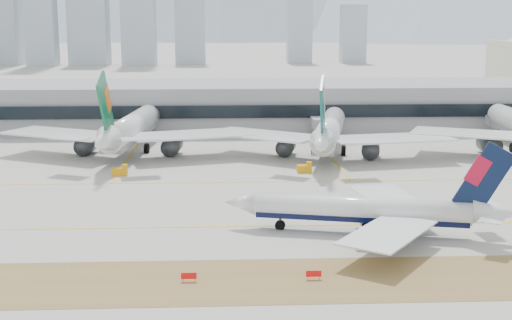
{
  "coord_description": "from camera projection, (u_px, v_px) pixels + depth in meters",
  "views": [
    {
      "loc": [
        0.09,
        -127.44,
        36.43
      ],
      "look_at": [
        7.13,
        18.0,
        7.5
      ],
      "focal_mm": 50.0,
      "sensor_mm": 36.0,
      "label": 1
    }
  ],
  "objects": [
    {
      "name": "ground",
      "position": [
        222.0,
        219.0,
        131.95
      ],
      "size": [
        3000.0,
        3000.0,
        0.0
      ],
      "primitive_type": "plane",
      "color": "#A9A69E",
      "rests_on": "ground"
    },
    {
      "name": "hold_sign_left",
      "position": [
        189.0,
        276.0,
        100.2
      ],
      "size": [
        2.2,
        0.15,
        1.35
      ],
      "color": "red",
      "rests_on": "ground"
    },
    {
      "name": "taxiing_airliner",
      "position": [
        372.0,
        211.0,
        121.79
      ],
      "size": [
        50.11,
        42.85,
        17.05
      ],
      "rotation": [
        0.0,
        0.0,
        2.9
      ],
      "color": "white",
      "rests_on": "ground"
    },
    {
      "name": "widebody_eva",
      "position": [
        130.0,
        130.0,
        194.61
      ],
      "size": [
        69.5,
        68.32,
        24.88
      ],
      "rotation": [
        0.0,
        0.0,
        1.47
      ],
      "color": "white",
      "rests_on": "ground"
    },
    {
      "name": "hold_sign_right",
      "position": [
        314.0,
        274.0,
        101.04
      ],
      "size": [
        2.2,
        0.15,
        1.35
      ],
      "color": "red",
      "rests_on": "ground"
    },
    {
      "name": "terminal",
      "position": [
        221.0,
        105.0,
        242.99
      ],
      "size": [
        280.0,
        43.1,
        15.0
      ],
      "color": "gray",
      "rests_on": "ground"
    },
    {
      "name": "widebody_cathay",
      "position": [
        329.0,
        132.0,
        191.69
      ],
      "size": [
        65.8,
        65.42,
        24.0
      ],
      "rotation": [
        0.0,
        0.0,
        1.36
      ],
      "color": "white",
      "rests_on": "ground"
    },
    {
      "name": "gse_c",
      "position": [
        305.0,
        168.0,
        171.77
      ],
      "size": [
        3.55,
        2.0,
        2.6
      ],
      "color": "orange",
      "rests_on": "ground"
    },
    {
      "name": "gse_b",
      "position": [
        120.0,
        171.0,
        168.38
      ],
      "size": [
        3.55,
        2.0,
        2.6
      ],
      "color": "orange",
      "rests_on": "ground"
    },
    {
      "name": "city_skyline",
      "position": [
        85.0,
        1.0,
        561.4
      ],
      "size": [
        342.0,
        49.8,
        140.0
      ],
      "color": "#A1ABB8",
      "rests_on": "ground"
    }
  ]
}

